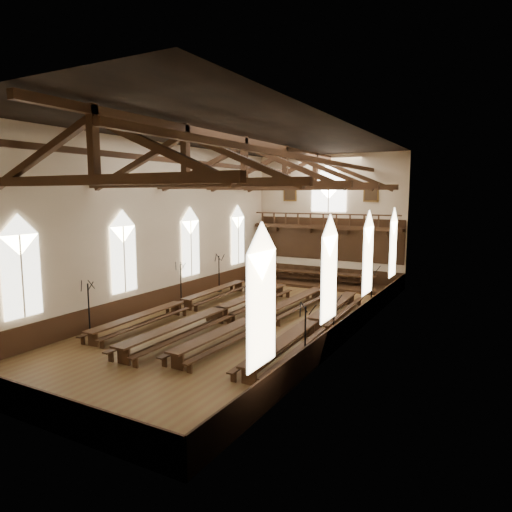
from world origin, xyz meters
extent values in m
plane|color=brown|center=(0.00, 0.00, 0.00)|extent=(26.00, 26.00, 0.00)
plane|color=beige|center=(0.00, 13.00, 5.00)|extent=(12.00, 0.00, 12.00)
plane|color=beige|center=(0.00, -13.00, 5.00)|extent=(12.00, 0.00, 12.00)
plane|color=beige|center=(-6.00, 0.00, 5.00)|extent=(0.00, 26.00, 26.00)
plane|color=beige|center=(6.00, 0.00, 5.00)|extent=(0.00, 26.00, 26.00)
plane|color=black|center=(0.00, 0.00, 10.00)|extent=(26.00, 26.00, 0.00)
cube|color=#371E10|center=(0.00, 12.96, 0.60)|extent=(11.90, 0.08, 1.20)
cube|color=#371E10|center=(0.00, -12.96, 0.60)|extent=(11.90, 0.08, 1.20)
cube|color=#371E10|center=(-5.96, 0.00, 0.60)|extent=(0.08, 25.90, 1.20)
cube|color=#371E10|center=(5.96, 0.00, 0.60)|extent=(0.08, 25.90, 1.20)
cube|color=white|center=(-5.90, -9.00, 3.40)|extent=(0.05, 1.80, 3.60)
cube|color=white|center=(-5.90, -9.00, 5.20)|extent=(0.05, 1.80, 1.80)
cylinder|color=beige|center=(-5.86, -9.00, 3.40)|extent=(0.08, 0.08, 3.60)
cube|color=white|center=(-5.90, -3.00, 3.40)|extent=(0.05, 1.80, 3.60)
cube|color=white|center=(-5.90, -3.00, 5.20)|extent=(0.05, 1.80, 1.80)
cylinder|color=beige|center=(-5.86, -3.00, 3.40)|extent=(0.08, 0.08, 3.60)
cube|color=white|center=(-5.90, 3.00, 3.40)|extent=(0.05, 1.80, 3.60)
cube|color=white|center=(-5.90, 3.00, 5.20)|extent=(0.05, 1.80, 1.80)
cylinder|color=beige|center=(-5.86, 3.00, 3.40)|extent=(0.08, 0.08, 3.60)
cube|color=white|center=(-5.90, 9.00, 3.40)|extent=(0.05, 1.80, 3.60)
cube|color=white|center=(-5.90, 9.00, 5.20)|extent=(0.05, 1.80, 1.80)
cylinder|color=beige|center=(-5.86, 9.00, 3.40)|extent=(0.08, 0.08, 3.60)
cube|color=white|center=(5.90, -9.00, 3.40)|extent=(0.05, 1.80, 3.60)
cube|color=white|center=(5.90, -9.00, 5.20)|extent=(0.05, 1.80, 1.80)
cylinder|color=beige|center=(5.86, -9.00, 3.40)|extent=(0.08, 0.08, 3.60)
cube|color=white|center=(5.90, -3.00, 3.40)|extent=(0.05, 1.80, 3.60)
cube|color=white|center=(5.90, -3.00, 5.20)|extent=(0.05, 1.80, 1.80)
cylinder|color=beige|center=(5.86, -3.00, 3.40)|extent=(0.08, 0.08, 3.60)
cube|color=white|center=(5.90, 3.00, 3.40)|extent=(0.05, 1.80, 3.60)
cube|color=white|center=(5.90, 3.00, 5.20)|extent=(0.05, 1.80, 1.80)
cylinder|color=beige|center=(5.86, 3.00, 3.40)|extent=(0.08, 0.08, 3.60)
cube|color=white|center=(5.90, 9.00, 3.40)|extent=(0.05, 1.80, 3.60)
cube|color=white|center=(5.90, 9.00, 5.20)|extent=(0.05, 1.80, 1.80)
cylinder|color=beige|center=(5.86, 9.00, 3.40)|extent=(0.08, 0.08, 3.60)
cube|color=white|center=(0.00, 12.90, 6.80)|extent=(2.80, 0.05, 2.40)
cube|color=white|center=(0.00, 12.90, 8.00)|extent=(2.80, 0.05, 2.80)
cylinder|color=beige|center=(0.00, 12.86, 6.80)|extent=(0.10, 0.10, 2.40)
cube|color=#3C1E13|center=(0.00, 12.35, 4.40)|extent=(11.80, 1.20, 0.20)
cube|color=#371E10|center=(0.00, 12.94, 3.45)|extent=(11.80, 0.10, 3.30)
cube|color=#3C1E13|center=(0.00, 11.81, 5.45)|extent=(11.60, 0.12, 0.10)
cube|color=#3C1E13|center=(0.00, 11.81, 4.55)|extent=(11.60, 0.12, 0.10)
cube|color=#3C1E13|center=(-4.50, 12.75, 4.15)|extent=(0.35, 0.40, 0.50)
cube|color=#3C1E13|center=(-1.50, 12.75, 4.15)|extent=(0.35, 0.40, 0.50)
cube|color=#3C1E13|center=(1.50, 12.75, 4.15)|extent=(0.35, 0.40, 0.50)
cube|color=#3C1E13|center=(4.50, 12.75, 4.15)|extent=(0.35, 0.40, 0.50)
cube|color=brown|center=(-3.30, 12.91, 7.10)|extent=(1.15, 0.06, 1.45)
cube|color=black|center=(-3.30, 12.87, 7.10)|extent=(0.95, 0.04, 1.25)
cube|color=brown|center=(3.30, 12.91, 7.10)|extent=(1.15, 0.06, 1.45)
cube|color=black|center=(3.30, 12.87, 7.10)|extent=(0.95, 0.04, 1.25)
cube|color=#3C1E13|center=(0.00, -10.00, 7.40)|extent=(11.70, 0.35, 0.35)
cube|color=#3C1E13|center=(0.00, -10.00, 8.70)|extent=(0.30, 0.30, 2.40)
cube|color=#3C1E13|center=(-2.88, -10.00, 8.30)|extent=(5.44, 0.26, 2.40)
cube|color=#3C1E13|center=(2.88, -10.00, 8.30)|extent=(5.44, 0.26, 2.40)
cube|color=#3C1E13|center=(0.00, -5.00, 7.40)|extent=(11.70, 0.35, 0.35)
cube|color=#3C1E13|center=(0.00, -5.00, 8.70)|extent=(0.30, 0.30, 2.40)
cube|color=#3C1E13|center=(-2.88, -5.00, 8.30)|extent=(5.44, 0.26, 2.40)
cube|color=#3C1E13|center=(2.88, -5.00, 8.30)|extent=(5.44, 0.26, 2.40)
cube|color=#3C1E13|center=(0.00, 0.00, 7.40)|extent=(11.70, 0.35, 0.35)
cube|color=#3C1E13|center=(0.00, 0.00, 8.70)|extent=(0.30, 0.30, 2.40)
cube|color=#3C1E13|center=(-2.88, 0.00, 8.30)|extent=(5.44, 0.26, 2.40)
cube|color=#3C1E13|center=(2.88, 0.00, 8.30)|extent=(5.44, 0.26, 2.40)
cube|color=#3C1E13|center=(0.00, 5.00, 7.40)|extent=(11.70, 0.35, 0.35)
cube|color=#3C1E13|center=(0.00, 5.00, 8.70)|extent=(0.30, 0.30, 2.40)
cube|color=#3C1E13|center=(-2.88, 5.00, 8.30)|extent=(5.44, 0.26, 2.40)
cube|color=#3C1E13|center=(2.88, 5.00, 8.30)|extent=(5.44, 0.26, 2.40)
cube|color=#3C1E13|center=(0.00, 10.00, 7.40)|extent=(11.70, 0.35, 0.35)
cube|color=#3C1E13|center=(0.00, 10.00, 8.70)|extent=(0.30, 0.30, 2.40)
cube|color=#3C1E13|center=(-2.88, 10.00, 8.30)|extent=(5.44, 0.26, 2.40)
cube|color=#3C1E13|center=(2.88, 10.00, 8.30)|extent=(5.44, 0.26, 2.40)
cube|color=#3C1E13|center=(-3.36, 0.00, 8.70)|extent=(0.25, 25.70, 0.25)
cube|color=#3C1E13|center=(3.36, 0.00, 8.70)|extent=(0.25, 25.70, 0.25)
cube|color=#3C1E13|center=(0.00, 0.00, 9.70)|extent=(0.30, 25.70, 0.30)
cube|color=#3C1E13|center=(-4.18, -3.94, 0.69)|extent=(0.90, 6.86, 0.08)
cube|color=#3C1E13|center=(-4.18, -7.01, 0.33)|extent=(0.58, 0.10, 0.65)
cube|color=#3C1E13|center=(-4.18, -0.86, 0.33)|extent=(0.58, 0.10, 0.65)
cube|color=#3C1E13|center=(-4.18, -3.94, 0.24)|extent=(0.27, 6.06, 0.08)
cube|color=#3C1E13|center=(-4.79, -3.95, 0.41)|extent=(0.49, 6.85, 0.06)
cube|color=#3C1E13|center=(-4.79, -7.08, 0.19)|extent=(0.22, 0.08, 0.38)
cube|color=#3C1E13|center=(-4.79, -0.83, 0.19)|extent=(0.22, 0.08, 0.38)
cube|color=#3C1E13|center=(-3.58, -3.92, 0.41)|extent=(0.49, 6.85, 0.06)
cube|color=#3C1E13|center=(-3.58, -7.04, 0.19)|extent=(0.22, 0.08, 0.38)
cube|color=#3C1E13|center=(-3.58, -0.79, 0.19)|extent=(0.22, 0.08, 0.38)
cube|color=#3C1E13|center=(-4.18, 3.46, 0.69)|extent=(0.90, 6.86, 0.08)
cube|color=#3C1E13|center=(-4.18, 0.39, 0.33)|extent=(0.58, 0.10, 0.65)
cube|color=#3C1E13|center=(-4.18, 6.54, 0.33)|extent=(0.58, 0.10, 0.65)
cube|color=#3C1E13|center=(-4.18, 3.46, 0.24)|extent=(0.27, 6.06, 0.08)
cube|color=#3C1E13|center=(-4.79, 3.45, 0.41)|extent=(0.49, 6.85, 0.06)
cube|color=#3C1E13|center=(-4.79, 0.32, 0.19)|extent=(0.22, 0.08, 0.38)
cube|color=#3C1E13|center=(-4.79, 6.57, 0.19)|extent=(0.22, 0.08, 0.38)
cube|color=#3C1E13|center=(-3.58, 3.48, 0.41)|extent=(0.49, 6.85, 0.06)
cube|color=#3C1E13|center=(-3.58, 0.36, 0.19)|extent=(0.22, 0.08, 0.38)
cube|color=#3C1E13|center=(-3.58, 6.61, 0.19)|extent=(0.22, 0.08, 0.38)
cube|color=#3C1E13|center=(-1.06, -4.53, 0.78)|extent=(0.77, 7.68, 0.09)
cube|color=#3C1E13|center=(-1.06, -7.99, 0.37)|extent=(0.65, 0.09, 0.74)
cube|color=#3C1E13|center=(-1.06, -1.08, 0.37)|extent=(0.65, 0.09, 0.74)
cube|color=#3C1E13|center=(-1.06, -4.53, 0.27)|extent=(0.09, 6.80, 0.09)
cube|color=#3C1E13|center=(-1.74, -4.53, 0.46)|extent=(0.31, 7.68, 0.07)
cube|color=#3C1E13|center=(-1.74, -8.04, 0.21)|extent=(0.25, 0.08, 0.43)
cube|color=#3C1E13|center=(-1.74, -1.02, 0.21)|extent=(0.25, 0.08, 0.43)
cube|color=#3C1E13|center=(-0.37, -4.53, 0.46)|extent=(0.31, 7.68, 0.07)
cube|color=#3C1E13|center=(-0.37, -8.04, 0.21)|extent=(0.25, 0.08, 0.43)
cube|color=#3C1E13|center=(-0.37, -1.02, 0.21)|extent=(0.25, 0.08, 0.43)
cube|color=#3C1E13|center=(-1.06, 2.87, 0.78)|extent=(0.77, 7.68, 0.09)
cube|color=#3C1E13|center=(-1.06, -0.59, 0.37)|extent=(0.65, 0.09, 0.74)
cube|color=#3C1E13|center=(-1.06, 6.32, 0.37)|extent=(0.65, 0.09, 0.74)
cube|color=#3C1E13|center=(-1.06, 2.87, 0.27)|extent=(0.09, 6.80, 0.09)
cube|color=#3C1E13|center=(-1.74, 2.87, 0.46)|extent=(0.31, 7.68, 0.07)
cube|color=#3C1E13|center=(-1.74, -0.64, 0.21)|extent=(0.25, 0.08, 0.43)
cube|color=#3C1E13|center=(-1.74, 6.38, 0.21)|extent=(0.25, 0.08, 0.43)
cube|color=#3C1E13|center=(-0.37, 2.87, 0.46)|extent=(0.31, 7.68, 0.07)
cube|color=#3C1E13|center=(-0.37, -0.64, 0.21)|extent=(0.25, 0.08, 0.43)
cube|color=#3C1E13|center=(-0.37, 6.38, 0.21)|extent=(0.25, 0.08, 0.43)
cube|color=#3C1E13|center=(1.41, -4.07, 0.74)|extent=(0.92, 7.31, 0.08)
cube|color=#3C1E13|center=(1.41, -7.36, 0.35)|extent=(0.62, 0.10, 0.70)
cube|color=#3C1E13|center=(1.41, -0.79, 0.35)|extent=(0.62, 0.10, 0.70)
cube|color=#3C1E13|center=(1.41, -4.07, 0.26)|extent=(0.25, 6.46, 0.08)
cube|color=#3C1E13|center=(0.77, -4.06, 0.44)|extent=(0.48, 7.30, 0.06)
cube|color=#3C1E13|center=(0.77, -7.39, 0.20)|extent=(0.24, 0.08, 0.41)
cube|color=#3C1E13|center=(0.77, -0.72, 0.20)|extent=(0.24, 0.08, 0.41)
cube|color=#3C1E13|center=(2.06, -4.09, 0.44)|extent=(0.48, 7.30, 0.06)
cube|color=#3C1E13|center=(2.06, -7.43, 0.20)|extent=(0.24, 0.08, 0.41)
cube|color=#3C1E13|center=(2.06, -0.76, 0.20)|extent=(0.24, 0.08, 0.41)
cube|color=#3C1E13|center=(1.41, 3.33, 0.74)|extent=(0.92, 7.31, 0.08)
cube|color=#3C1E13|center=(1.41, 0.04, 0.35)|extent=(0.62, 0.10, 0.70)
cube|color=#3C1E13|center=(1.41, 6.61, 0.35)|extent=(0.62, 0.10, 0.70)
cube|color=#3C1E13|center=(1.41, 3.33, 0.26)|extent=(0.25, 6.46, 0.08)
cube|color=#3C1E13|center=(0.77, 3.34, 0.44)|extent=(0.48, 7.30, 0.06)
cube|color=#3C1E13|center=(0.77, 0.01, 0.20)|extent=(0.24, 0.08, 0.41)
cube|color=#3C1E13|center=(0.77, 6.68, 0.20)|extent=(0.24, 0.08, 0.41)
cube|color=#3C1E13|center=(2.06, 3.31, 0.44)|extent=(0.48, 7.30, 0.06)
cube|color=#3C1E13|center=(2.06, -0.03, 0.20)|extent=(0.24, 0.08, 0.41)
cube|color=#3C1E13|center=(2.06, 6.64, 0.20)|extent=(0.24, 0.08, 0.41)
cube|color=#3C1E13|center=(4.14, -4.08, 0.71)|extent=(0.99, 7.04, 0.08)
cube|color=#3C1E13|center=(4.14, -7.24, 0.34)|extent=(0.60, 0.10, 0.67)
cube|color=#3C1E13|center=(4.14, -0.93, 0.34)|extent=(0.60, 0.10, 0.67)
cube|color=#3C1E13|center=(4.14, -4.08, 0.25)|extent=(0.34, 6.21, 0.08)
cube|color=#3C1E13|center=(3.52, -4.11, 0.42)|extent=(0.57, 7.02, 0.06)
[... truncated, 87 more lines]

